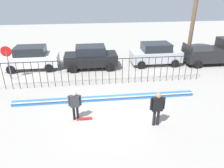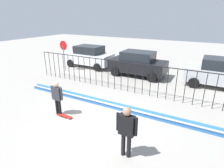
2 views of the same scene
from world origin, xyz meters
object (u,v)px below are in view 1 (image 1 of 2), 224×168
at_px(skateboard, 84,118).
at_px(stop_sign, 7,58).
at_px(parked_car_white, 31,58).
at_px(skateboarder, 75,103).
at_px(parked_car_black, 91,57).
at_px(parked_car_silver, 156,54).
at_px(pickup_truck, 214,52).
at_px(camera_operator, 157,106).

bearing_deg(skateboard, stop_sign, 126.45).
relative_size(skateboard, parked_car_white, 0.19).
distance_m(skateboarder, stop_sign, 7.71).
bearing_deg(parked_car_white, skateboard, -62.46).
height_order(parked_car_black, stop_sign, stop_sign).
xyz_separation_m(skateboard, parked_car_black, (0.63, 7.56, 0.91)).
relative_size(skateboard, parked_car_silver, 0.19).
bearing_deg(parked_car_black, pickup_truck, 1.84).
bearing_deg(skateboarder, parked_car_white, 136.96).
bearing_deg(stop_sign, parked_car_black, 14.90).
bearing_deg(camera_operator, stop_sign, -39.65).
distance_m(parked_car_white, parked_car_silver, 10.48).
height_order(camera_operator, parked_car_white, parked_car_white).
distance_m(camera_operator, parked_car_silver, 9.13).
xyz_separation_m(parked_car_white, stop_sign, (-1.13, -2.03, 0.64)).
distance_m(camera_operator, parked_car_black, 8.95).
xyz_separation_m(skateboard, parked_car_silver, (6.25, 7.80, 0.91)).
relative_size(parked_car_white, parked_car_black, 1.00).
bearing_deg(camera_operator, skateboard, -16.36).
height_order(skateboard, camera_operator, camera_operator).
xyz_separation_m(camera_operator, stop_sign, (-8.89, 6.88, 0.53)).
bearing_deg(parked_car_white, parked_car_silver, -1.38).
relative_size(skateboarder, parked_car_black, 0.38).
distance_m(parked_car_black, pickup_truck, 10.74).
relative_size(camera_operator, parked_car_silver, 0.42).
distance_m(skateboard, parked_car_white, 9.09).
bearing_deg(parked_car_black, skateboard, -91.61).
distance_m(skateboard, parked_car_black, 7.64).
bearing_deg(parked_car_black, skateboarder, -94.82).
relative_size(skateboarder, pickup_truck, 0.35).
distance_m(skateboard, pickup_truck, 13.55).
relative_size(parked_car_white, pickup_truck, 0.91).
bearing_deg(skateboarder, parked_car_black, 103.34).
relative_size(camera_operator, stop_sign, 0.73).
height_order(skateboard, parked_car_silver, parked_car_silver).
height_order(skateboarder, parked_car_silver, parked_car_silver).
bearing_deg(parked_car_silver, parked_car_black, -178.33).
relative_size(skateboarder, camera_operator, 0.91).
relative_size(parked_car_silver, pickup_truck, 0.91).
bearing_deg(pickup_truck, parked_car_white, 172.04).
xyz_separation_m(camera_operator, pickup_truck, (7.82, 8.22, -0.05)).
distance_m(skateboard, parked_car_silver, 10.04).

